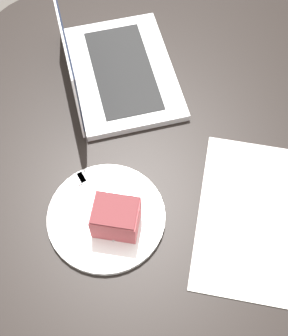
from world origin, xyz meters
TOP-DOWN VIEW (x-y plane):
  - ground_plane at (0.00, 0.00)m, footprint 12.00×12.00m
  - dining_table at (0.00, 0.00)m, footprint 1.22×1.22m
  - paper_document at (-0.03, -0.24)m, footprint 0.42×0.38m
  - plate at (-0.24, -0.02)m, footprint 0.24×0.24m
  - cake_slice at (-0.24, -0.05)m, footprint 0.11×0.11m
  - fork at (-0.23, 0.03)m, footprint 0.07×0.17m
  - laptop at (0.02, 0.24)m, footprint 0.39×0.42m

SIDE VIEW (x-z plane):
  - ground_plane at x=0.00m, z-range 0.00..0.00m
  - dining_table at x=0.00m, z-range 0.23..0.96m
  - paper_document at x=-0.03m, z-range 0.73..0.73m
  - plate at x=-0.24m, z-range 0.73..0.74m
  - fork at x=-0.23m, z-range 0.74..0.75m
  - laptop at x=0.02m, z-range 0.66..0.87m
  - cake_slice at x=-0.24m, z-range 0.74..0.81m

